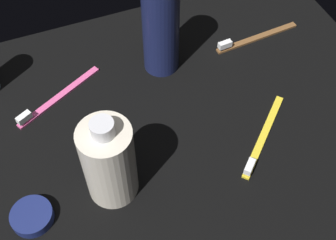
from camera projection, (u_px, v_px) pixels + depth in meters
ground_plane at (168, 133)px, 74.82cm from camera, size 84.00×64.00×1.20cm
lotion_bottle at (161, 25)px, 75.86cm from camera, size 6.44×6.44×21.59cm
bodywash_bottle at (109, 162)px, 62.18cm from camera, size 7.55×7.55×16.33cm
toothbrush_brown at (253, 38)px, 87.02cm from camera, size 18.04×2.51×2.10cm
toothbrush_yellow at (262, 139)px, 72.58cm from camera, size 14.09×13.03×2.10cm
toothbrush_pink at (54, 99)px, 77.73cm from camera, size 16.55×9.32×2.10cm
cream_tin_left at (32, 216)px, 64.19cm from camera, size 6.14×6.14×1.65cm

